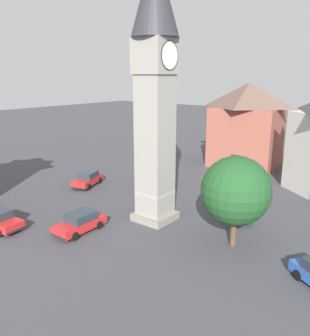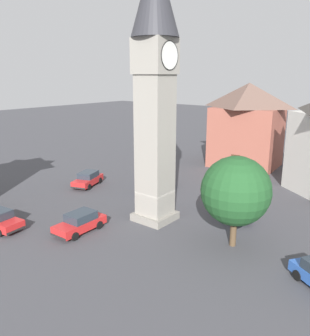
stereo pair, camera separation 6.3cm
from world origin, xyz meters
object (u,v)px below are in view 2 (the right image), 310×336
object	(u,v)px
car_white_side	(88,179)
car_black_far	(234,208)
car_blue_kerb	(80,222)
car_green_alley	(160,177)
tree	(236,191)
pedestrian	(137,184)
clock_tower	(155,69)
building_shop_left	(247,125)

from	to	relation	value
car_white_side	car_black_far	xyz separation A→B (m)	(1.99, -16.24, 0.00)
car_blue_kerb	car_green_alley	world-z (taller)	same
car_white_side	tree	world-z (taller)	tree
pedestrian	car_blue_kerb	bearing A→B (deg)	-164.94
clock_tower	tree	size ratio (longest dim) A/B	3.20
clock_tower	car_white_side	world-z (taller)	clock_tower
car_white_side	car_green_alley	world-z (taller)	same
clock_tower	car_black_far	world-z (taller)	clock_tower
car_green_alley	building_shop_left	world-z (taller)	building_shop_left
clock_tower	car_green_alley	world-z (taller)	clock_tower
car_black_far	pedestrian	bearing A→B (deg)	93.12
clock_tower	car_blue_kerb	xyz separation A→B (m)	(-5.39, 2.99, -11.24)
pedestrian	car_black_far	bearing A→B (deg)	-86.88
car_blue_kerb	car_white_side	bearing A→B (deg)	46.42
car_black_far	building_shop_left	size ratio (longest dim) A/B	0.39
car_blue_kerb	tree	xyz separation A→B (m)	(5.25, -10.09, 3.26)
car_green_alley	pedestrian	xyz separation A→B (m)	(-4.03, -0.23, 0.25)
tree	car_blue_kerb	bearing A→B (deg)	117.46
car_blue_kerb	building_shop_left	distance (m)	27.13
clock_tower	pedestrian	xyz separation A→B (m)	(4.02, 5.52, -11.00)
car_blue_kerb	car_white_side	xyz separation A→B (m)	(7.99, 8.39, 0.00)
car_white_side	clock_tower	bearing A→B (deg)	-102.85
car_white_side	pedestrian	world-z (taller)	pedestrian
tree	building_shop_left	xyz separation A→B (m)	(21.46, 9.05, 1.43)
clock_tower	car_black_far	size ratio (longest dim) A/B	4.93
car_blue_kerb	car_black_far	distance (m)	12.69
car_blue_kerb	pedestrian	bearing A→B (deg)	15.06
car_black_far	tree	size ratio (longest dim) A/B	0.65
clock_tower	tree	distance (m)	10.69
tree	building_shop_left	size ratio (longest dim) A/B	0.60
car_blue_kerb	car_black_far	world-z (taller)	same
car_green_alley	pedestrian	bearing A→B (deg)	-176.69
pedestrian	tree	distance (m)	13.63
car_blue_kerb	pedestrian	distance (m)	9.75
car_black_far	car_green_alley	size ratio (longest dim) A/B	0.97
clock_tower	car_blue_kerb	world-z (taller)	clock_tower
clock_tower	car_black_far	distance (m)	13.08
car_green_alley	pedestrian	world-z (taller)	pedestrian
tree	pedestrian	bearing A→B (deg)	71.76
clock_tower	car_green_alley	size ratio (longest dim) A/B	4.77
car_green_alley	building_shop_left	bearing A→B (deg)	-16.01
car_white_side	building_shop_left	world-z (taller)	building_shop_left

